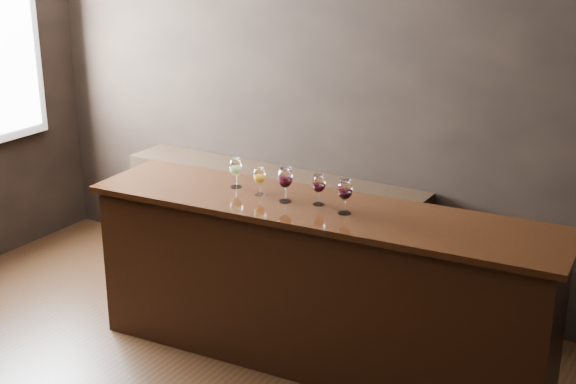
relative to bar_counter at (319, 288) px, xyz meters
The scene contains 9 objects.
room_shell 1.88m from the bar_counter, 126.25° to the right, with size 5.02×4.52×2.81m.
bar_counter is the anchor object (origin of this frame).
bar_top 0.52m from the bar_counter, ahead, with size 2.94×0.68×0.04m, color black.
back_bar_shelf 1.21m from the bar_counter, 136.23° to the left, with size 2.41×0.40×0.87m, color black.
glass_white 0.92m from the bar_counter, behind, with size 0.08×0.08×0.19m.
glass_amber 0.78m from the bar_counter, behind, with size 0.08×0.08×0.18m.
glass_red_a 0.72m from the bar_counter, behind, with size 0.09×0.09×0.22m.
glass_red_b 0.66m from the bar_counter, 133.28° to the left, with size 0.08×0.08×0.19m.
glass_red_c 0.70m from the bar_counter, ahead, with size 0.09×0.09×0.21m.
Camera 1 is at (2.71, -2.73, 2.67)m, focal length 50.00 mm.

